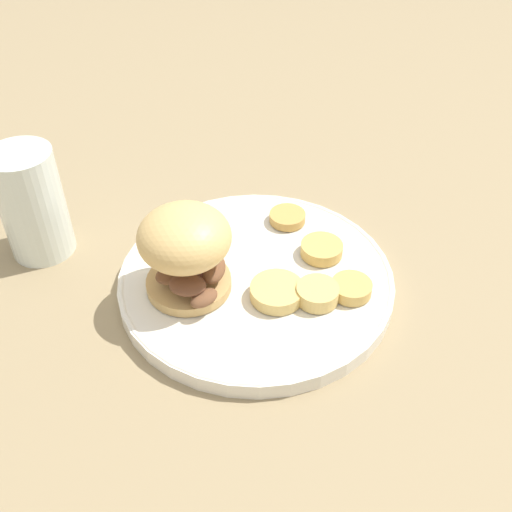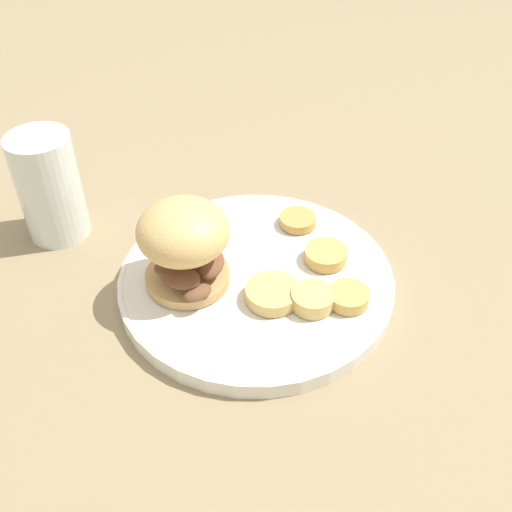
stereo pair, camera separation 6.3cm
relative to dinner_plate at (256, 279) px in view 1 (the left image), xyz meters
name	(u,v)px [view 1 (the left image)]	position (x,y,z in m)	size (l,w,h in m)	color
ground_plane	(256,287)	(0.00, 0.00, -0.01)	(4.00, 4.00, 0.00)	#937F5B
dinner_plate	(256,279)	(0.00, 0.00, 0.00)	(0.30, 0.30, 0.02)	white
sandwich	(187,248)	(-0.02, 0.07, 0.06)	(0.11, 0.09, 0.10)	tan
potato_round_0	(351,288)	(-0.03, -0.10, 0.02)	(0.04, 0.04, 0.01)	tan
potato_round_1	(317,293)	(-0.04, -0.06, 0.02)	(0.04, 0.04, 0.02)	#DBB766
potato_round_2	(322,249)	(0.03, -0.07, 0.02)	(0.05, 0.05, 0.01)	tan
potato_round_3	(287,217)	(0.09, -0.04, 0.01)	(0.04, 0.04, 0.01)	tan
potato_round_4	(277,292)	(-0.04, -0.02, 0.02)	(0.06, 0.06, 0.01)	#DBB766
drinking_glass	(32,204)	(0.07, 0.25, 0.05)	(0.07, 0.07, 0.13)	silver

